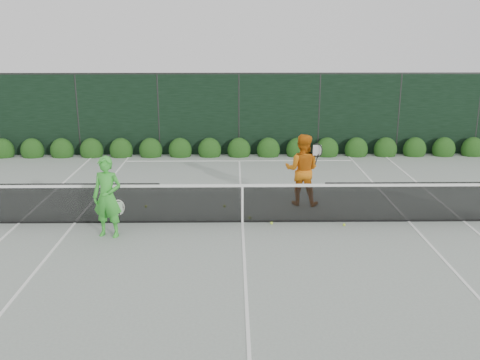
{
  "coord_description": "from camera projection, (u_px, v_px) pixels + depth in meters",
  "views": [
    {
      "loc": [
        -0.23,
        -12.38,
        4.57
      ],
      "look_at": [
        -0.06,
        0.3,
        1.0
      ],
      "focal_mm": 40.0,
      "sensor_mm": 36.0,
      "label": 1
    }
  ],
  "objects": [
    {
      "name": "court_lines",
      "position": [
        242.0,
        222.0,
        13.15
      ],
      "size": [
        11.03,
        23.83,
        0.01
      ],
      "color": "white",
      "rests_on": "ground"
    },
    {
      "name": "player_woman",
      "position": [
        107.0,
        197.0,
        12.05
      ],
      "size": [
        0.76,
        0.58,
        1.87
      ],
      "rotation": [
        0.0,
        0.0,
        -0.22
      ],
      "color": "green",
      "rests_on": "ground"
    },
    {
      "name": "tennis_balls",
      "position": [
        245.0,
        215.0,
        13.56
      ],
      "size": [
        5.09,
        1.54,
        0.07
      ],
      "color": "#CAF035",
      "rests_on": "ground"
    },
    {
      "name": "ground",
      "position": [
        242.0,
        222.0,
        13.15
      ],
      "size": [
        80.0,
        80.0,
        0.0
      ],
      "primitive_type": "plane",
      "color": "gray",
      "rests_on": "ground"
    },
    {
      "name": "windscreen_fence",
      "position": [
        245.0,
        197.0,
        10.13
      ],
      "size": [
        32.0,
        21.07,
        3.06
      ],
      "color": "black",
      "rests_on": "ground"
    },
    {
      "name": "tennis_net",
      "position": [
        241.0,
        202.0,
        13.01
      ],
      "size": [
        12.9,
        0.1,
        1.07
      ],
      "color": "black",
      "rests_on": "ground"
    },
    {
      "name": "hedge_row",
      "position": [
        239.0,
        150.0,
        19.97
      ],
      "size": [
        31.66,
        0.65,
        0.94
      ],
      "color": "black",
      "rests_on": "ground"
    },
    {
      "name": "player_man",
      "position": [
        302.0,
        170.0,
        14.28
      ],
      "size": [
        1.09,
        0.94,
        1.93
      ],
      "rotation": [
        0.0,
        0.0,
        2.89
      ],
      "color": "orange",
      "rests_on": "ground"
    }
  ]
}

